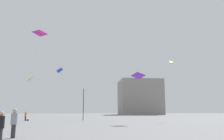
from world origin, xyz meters
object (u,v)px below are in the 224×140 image
object	(u,v)px
handbag_beside_flyer	(28,120)
kite_magenta_delta	(40,34)
person_in_black	(1,126)
lamppost_west	(83,98)
kite_lime_diamond	(30,79)
kite_cobalt_delta	(59,71)
person_in_orange	(26,115)
kite_violet_delta	(135,77)
building_centre_hall	(140,97)
person_in_grey	(14,122)
kite_amber_diamond	(170,63)

from	to	relation	value
handbag_beside_flyer	kite_magenta_delta	bearing A→B (deg)	-66.77
person_in_black	kite_magenta_delta	xyz separation A→B (m)	(-3.67, 19.44, 11.63)
person_in_black	lamppost_west	size ratio (longest dim) A/B	0.28
person_in_black	kite_lime_diamond	bearing A→B (deg)	-118.65
kite_cobalt_delta	lamppost_west	world-z (taller)	kite_cobalt_delta
kite_magenta_delta	lamppost_west	bearing A→B (deg)	54.66
person_in_orange	handbag_beside_flyer	xyz separation A→B (m)	(0.35, 0.10, -0.75)
person_in_orange	kite_violet_delta	world-z (taller)	kite_violet_delta
kite_magenta_delta	building_centre_hall	xyz separation A→B (m)	(27.34, 70.64, -4.76)
person_in_orange	kite_violet_delta	size ratio (longest dim) A/B	0.09
kite_lime_diamond	kite_magenta_delta	bearing A→B (deg)	-66.74
kite_violet_delta	building_centre_hall	xyz separation A→B (m)	(13.63, 71.10, 1.37)
person_in_grey	kite_violet_delta	distance (m)	20.31
person_in_black	handbag_beside_flyer	world-z (taller)	person_in_black
person_in_orange	kite_violet_delta	distance (m)	19.52
kite_magenta_delta	lamppost_west	world-z (taller)	kite_magenta_delta
person_in_orange	kite_amber_diamond	size ratio (longest dim) A/B	0.06
kite_violet_delta	building_centre_hall	distance (m)	72.41
person_in_grey	kite_lime_diamond	bearing A→B (deg)	109.96
kite_cobalt_delta	building_centre_hall	size ratio (longest dim) A/B	0.39
person_in_grey	kite_amber_diamond	world-z (taller)	kite_amber_diamond
person_in_grey	building_centre_hall	xyz separation A→B (m)	(23.85, 87.80, 6.79)
kite_lime_diamond	building_centre_hall	bearing A→B (deg)	64.07
person_in_orange	kite_amber_diamond	bearing A→B (deg)	65.15
kite_magenta_delta	kite_cobalt_delta	distance (m)	7.36
person_in_grey	lamppost_west	world-z (taller)	lamppost_west
kite_amber_diamond	kite_magenta_delta	bearing A→B (deg)	-159.82
kite_cobalt_delta	handbag_beside_flyer	bearing A→B (deg)	162.73
kite_magenta_delta	handbag_beside_flyer	distance (m)	14.64
kite_lime_diamond	lamppost_west	xyz separation A→B (m)	(9.24, 0.75, -3.27)
person_in_black	person_in_grey	bearing A→B (deg)	-128.70
kite_amber_diamond	lamppost_west	xyz separation A→B (m)	(-15.72, 0.43, -6.41)
kite_violet_delta	kite_magenta_delta	distance (m)	15.03
person_in_black	lamppost_west	xyz separation A→B (m)	(2.29, 27.83, 2.92)
person_in_orange	kite_cobalt_delta	distance (m)	9.18
lamppost_west	handbag_beside_flyer	distance (m)	9.83
kite_magenta_delta	kite_cobalt_delta	size ratio (longest dim) A/B	1.61
person_in_black	building_centre_hall	size ratio (longest dim) A/B	0.08
person_in_orange	handbag_beside_flyer	size ratio (longest dim) A/B	4.98
person_in_grey	kite_amber_diamond	size ratio (longest dim) A/B	0.07
person_in_grey	kite_magenta_delta	world-z (taller)	kite_magenta_delta
person_in_black	kite_magenta_delta	size ratio (longest dim) A/B	0.13
kite_amber_diamond	building_centre_hall	bearing A→B (deg)	84.83
person_in_black	kite_amber_diamond	bearing A→B (deg)	-166.36
person_in_black	building_centre_hall	xyz separation A→B (m)	(23.68, 90.07, 6.87)
kite_cobalt_delta	person_in_orange	bearing A→B (deg)	164.77
person_in_orange	person_in_grey	bearing A→B (deg)	-10.95
person_in_orange	person_in_grey	xyz separation A→B (m)	(6.92, -24.22, 0.09)
building_centre_hall	lamppost_west	distance (m)	65.93
kite_amber_diamond	kite_cobalt_delta	distance (m)	19.95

